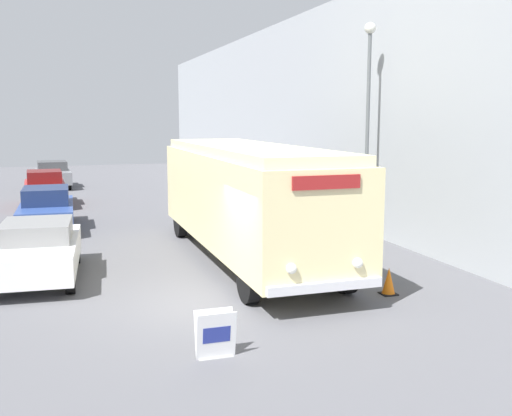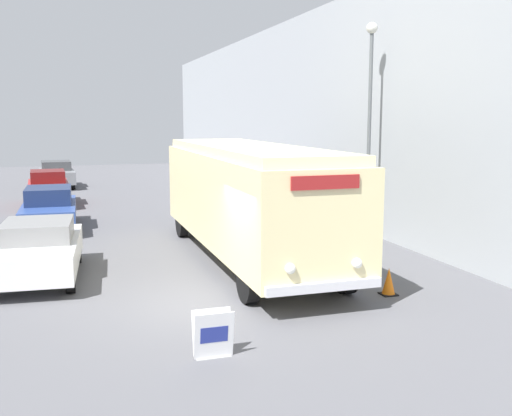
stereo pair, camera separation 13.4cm
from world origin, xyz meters
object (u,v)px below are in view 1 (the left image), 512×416
Objects in this scene: streetlamp at (368,104)px; parked_car_distant at (53,174)px; sign_board at (215,335)px; parked_car_mid at (47,209)px; vintage_bus at (247,195)px; parked_car_near at (37,250)px; parked_car_far at (45,188)px; traffic_cone at (389,281)px.

streetlamp is 21.68m from parked_car_distant.
sign_board is 0.18× the size of parked_car_mid.
sign_board is 13.65m from parked_car_mid.
vintage_bus is 2.37× the size of parked_car_near.
vintage_bus reaches higher than parked_car_far.
parked_car_distant is at bearing 117.65° from streetlamp.
parked_car_mid is 6.27m from parked_car_far.
traffic_cone is at bearing -67.89° from parked_car_far.
traffic_cone is (7.79, -17.30, -0.51)m from parked_car_far.
vintage_bus reaches higher than parked_car_near.
parked_car_near is 0.98× the size of parked_car_mid.
vintage_bus is 20.99m from parked_car_distant.
parked_car_mid reaches higher than traffic_cone.
parked_car_far is at bearing 92.68° from parked_car_mid.
parked_car_near is 7.06m from parked_car_mid.
parked_car_far reaches higher than parked_car_near.
vintage_bus is 1.52× the size of streetlamp.
parked_car_mid reaches higher than parked_car_distant.
parked_car_far is (-3.05, 19.60, 0.42)m from sign_board.
parked_car_near is (-5.66, -0.32, -1.12)m from vintage_bus.
vintage_bus is at bearing -68.46° from parked_car_far.
sign_board is (-2.64, -6.60, -1.48)m from vintage_bus.
streetlamp reaches higher than parked_car_mid.
parked_car_far reaches higher than parked_car_mid.
streetlamp is at bearing -65.57° from parked_car_distant.
parked_car_mid is at bearing 93.22° from parked_car_near.
parked_car_distant is at bearing 106.95° from traffic_cone.
vintage_bus is 5.78m from parked_car_near.
sign_board is 19.84m from parked_car_far.
sign_board is at bearing -87.37° from parked_car_distant.
parked_car_near reaches higher than traffic_cone.
sign_board is at bearing -60.16° from parked_car_near.
parked_car_mid is 1.07× the size of parked_car_far.
parked_car_mid is at bearing -93.83° from parked_car_distant.
sign_board is at bearing -83.26° from parked_car_far.
parked_car_far is 6.79× the size of traffic_cone.
vintage_bus reaches higher than parked_car_distant.
vintage_bus is 16.80× the size of traffic_cone.
parked_car_far is (-0.16, 6.27, 0.06)m from parked_car_mid.
parked_car_near is at bearing -93.95° from parked_car_distant.
sign_board is at bearing -111.82° from vintage_bus.
vintage_bus reaches higher than parked_car_mid.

